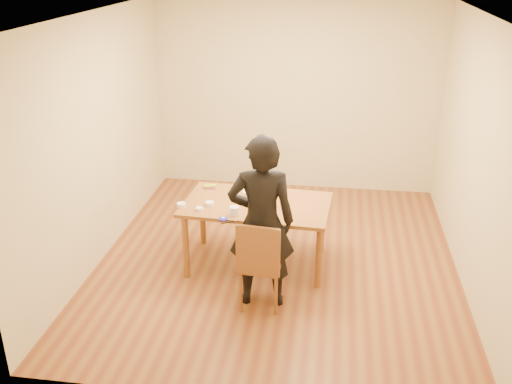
# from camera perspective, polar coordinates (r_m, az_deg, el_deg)

# --- Properties ---
(room_shell) EXTENTS (4.00, 4.50, 2.70)m
(room_shell) POSITION_cam_1_polar(r_m,az_deg,el_deg) (6.36, 2.68, 5.42)
(room_shell) COLOR brown
(room_shell) RESTS_ON ground
(dining_table) EXTENTS (1.63, 1.03, 0.04)m
(dining_table) POSITION_cam_1_polar(r_m,az_deg,el_deg) (6.18, 0.07, -1.27)
(dining_table) COLOR brown
(dining_table) RESTS_ON floor
(dining_chair) EXTENTS (0.44, 0.44, 0.04)m
(dining_chair) POSITION_cam_1_polar(r_m,az_deg,el_deg) (5.61, 0.46, -7.22)
(dining_chair) COLOR brown
(dining_chair) RESTS_ON floor
(cake_plate) EXTENTS (0.27, 0.27, 0.02)m
(cake_plate) POSITION_cam_1_polar(r_m,az_deg,el_deg) (6.24, -0.33, -0.70)
(cake_plate) COLOR red
(cake_plate) RESTS_ON dining_table
(cake) EXTENTS (0.23, 0.23, 0.07)m
(cake) POSITION_cam_1_polar(r_m,az_deg,el_deg) (6.22, -0.33, -0.31)
(cake) COLOR white
(cake) RESTS_ON cake_plate
(frosting_dome) EXTENTS (0.22, 0.22, 0.03)m
(frosting_dome) POSITION_cam_1_polar(r_m,az_deg,el_deg) (6.20, -0.33, 0.11)
(frosting_dome) COLOR white
(frosting_dome) RESTS_ON cake
(frosting_tub) EXTENTS (0.10, 0.10, 0.09)m
(frosting_tub) POSITION_cam_1_polar(r_m,az_deg,el_deg) (5.89, -2.19, -1.89)
(frosting_tub) COLOR white
(frosting_tub) RESTS_ON dining_table
(frosting_lid) EXTENTS (0.10, 0.10, 0.01)m
(frosting_lid) POSITION_cam_1_polar(r_m,az_deg,el_deg) (5.82, -3.31, -2.69)
(frosting_lid) COLOR #1F18A1
(frosting_lid) RESTS_ON dining_table
(frosting_dollop) EXTENTS (0.04, 0.04, 0.02)m
(frosting_dollop) POSITION_cam_1_polar(r_m,az_deg,el_deg) (5.81, -3.31, -2.57)
(frosting_dollop) COLOR white
(frosting_dollop) RESTS_ON frosting_lid
(ramekin_green) EXTENTS (0.08, 0.08, 0.04)m
(ramekin_green) POSITION_cam_1_polar(r_m,az_deg,el_deg) (6.01, -5.68, -1.71)
(ramekin_green) COLOR white
(ramekin_green) RESTS_ON dining_table
(ramekin_yellow) EXTENTS (0.09, 0.09, 0.04)m
(ramekin_yellow) POSITION_cam_1_polar(r_m,az_deg,el_deg) (6.12, -4.65, -1.19)
(ramekin_yellow) COLOR white
(ramekin_yellow) RESTS_ON dining_table
(ramekin_multi) EXTENTS (0.09, 0.09, 0.04)m
(ramekin_multi) POSITION_cam_1_polar(r_m,az_deg,el_deg) (6.12, -7.50, -1.29)
(ramekin_multi) COLOR white
(ramekin_multi) RESTS_ON dining_table
(candy_box_pink) EXTENTS (0.13, 0.07, 0.02)m
(candy_box_pink) POSITION_cam_1_polar(r_m,az_deg,el_deg) (6.56, -4.60, 0.45)
(candy_box_pink) COLOR #D63287
(candy_box_pink) RESTS_ON dining_table
(candy_box_green) EXTENTS (0.14, 0.09, 0.02)m
(candy_box_green) POSITION_cam_1_polar(r_m,az_deg,el_deg) (6.56, -4.64, 0.62)
(candy_box_green) COLOR green
(candy_box_green) RESTS_ON candy_box_pink
(spatula) EXTENTS (0.13, 0.09, 0.01)m
(spatula) POSITION_cam_1_polar(r_m,az_deg,el_deg) (5.74, -2.83, -3.05)
(spatula) COLOR black
(spatula) RESTS_ON dining_table
(person) EXTENTS (0.69, 0.50, 1.76)m
(person) POSITION_cam_1_polar(r_m,az_deg,el_deg) (5.44, 0.54, -3.07)
(person) COLOR black
(person) RESTS_ON floor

